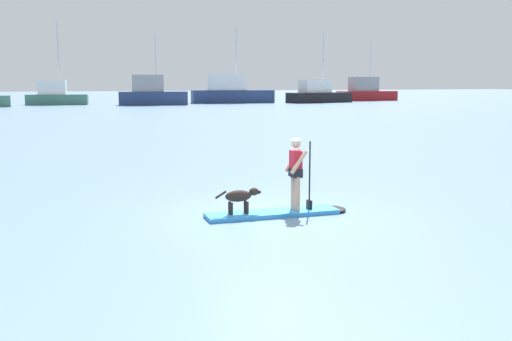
{
  "coord_description": "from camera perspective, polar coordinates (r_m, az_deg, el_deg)",
  "views": [
    {
      "loc": [
        -5.12,
        -11.71,
        3.0
      ],
      "look_at": [
        0.0,
        1.0,
        0.9
      ],
      "focal_mm": 40.21,
      "sensor_mm": 36.0,
      "label": 1
    }
  ],
  "objects": [
    {
      "name": "moored_boat_outer",
      "position": [
        85.89,
        -2.5,
        7.79
      ],
      "size": [
        12.43,
        4.68,
        10.99
      ],
      "color": "navy",
      "rests_on": "ground_plane"
    },
    {
      "name": "person_paddler",
      "position": [
        13.13,
        4.03,
        0.17
      ],
      "size": [
        0.62,
        0.5,
        1.66
      ],
      "color": "tan",
      "rests_on": "paddleboard"
    },
    {
      "name": "moored_boat_center",
      "position": [
        79.09,
        -10.35,
        7.52
      ],
      "size": [
        9.32,
        3.8,
        9.42
      ],
      "color": "navy",
      "rests_on": "ground_plane"
    },
    {
      "name": "paddleboard",
      "position": [
        13.19,
        2.57,
        -4.22
      ],
      "size": [
        3.39,
        0.92,
        0.1
      ],
      "color": "#338CD8",
      "rests_on": "ground_plane"
    },
    {
      "name": "moored_boat_far_port",
      "position": [
        88.23,
        6.2,
        7.57
      ],
      "size": [
        10.84,
        5.02,
        10.5
      ],
      "color": "black",
      "rests_on": "ground_plane"
    },
    {
      "name": "dog",
      "position": [
        12.79,
        -1.55,
        -2.61
      ],
      "size": [
        1.07,
        0.26,
        0.57
      ],
      "color": "#2D231E",
      "rests_on": "paddleboard"
    },
    {
      "name": "moored_boat_port",
      "position": [
        99.28,
        10.88,
        7.69
      ],
      "size": [
        10.05,
        3.67,
        9.46
      ],
      "color": "maroon",
      "rests_on": "ground_plane"
    },
    {
      "name": "ground_plane",
      "position": [
        13.13,
        1.64,
        -4.5
      ],
      "size": [
        400.0,
        400.0,
        0.0
      ],
      "primitive_type": "plane",
      "color": "slate"
    },
    {
      "name": "moored_boat_starboard",
      "position": [
        83.69,
        -19.28,
        7.07
      ],
      "size": [
        8.37,
        4.16,
        11.38
      ],
      "color": "#3F7266",
      "rests_on": "ground_plane"
    }
  ]
}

